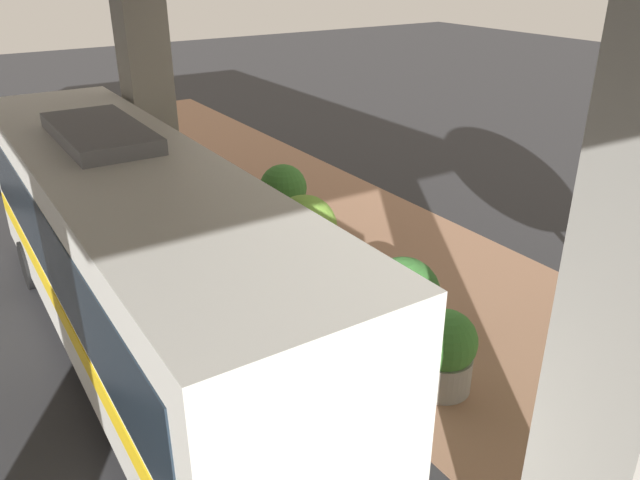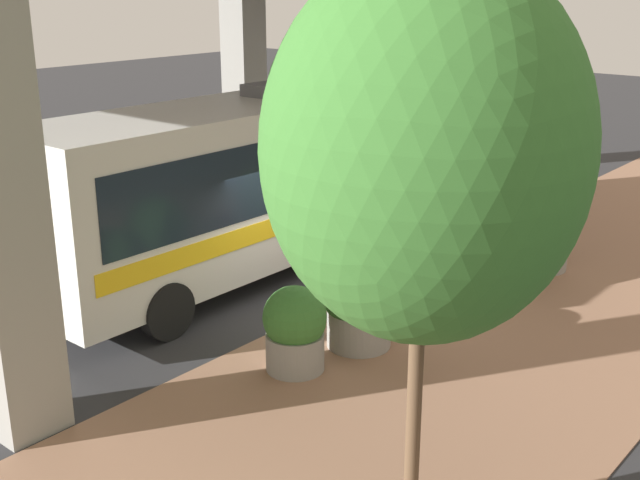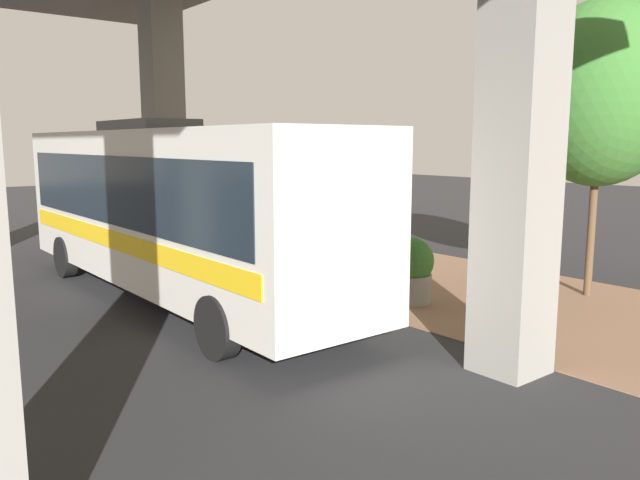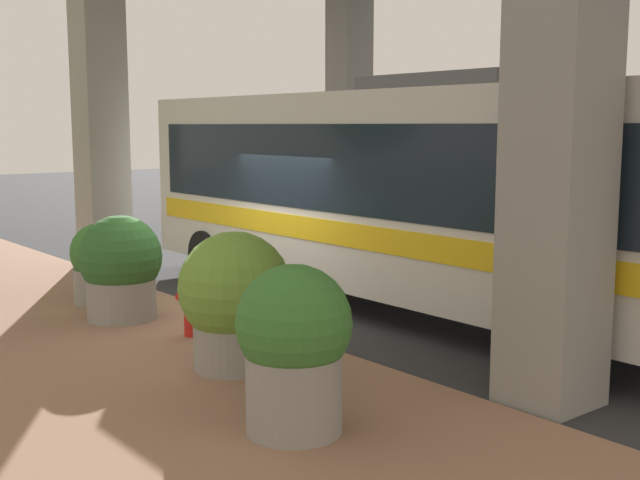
{
  "view_description": "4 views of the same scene",
  "coord_description": "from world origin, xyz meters",
  "px_view_note": "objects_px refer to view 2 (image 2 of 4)",
  "views": [
    {
      "loc": [
        4.71,
        7.7,
        6.26
      ],
      "look_at": [
        -1.29,
        -1.59,
        1.13
      ],
      "focal_mm": 35.0,
      "sensor_mm": 36.0,
      "label": 1
    },
    {
      "loc": [
        -8.65,
        10.4,
        5.81
      ],
      "look_at": [
        0.1,
        -0.08,
        1.3
      ],
      "focal_mm": 45.0,
      "sensor_mm": 36.0,
      "label": 2
    },
    {
      "loc": [
        8.01,
        10.68,
        3.27
      ],
      "look_at": [
        -0.32,
        0.23,
        1.17
      ],
      "focal_mm": 35.0,
      "sensor_mm": 36.0,
      "label": 3
    },
    {
      "loc": [
        -6.74,
        -10.56,
        2.99
      ],
      "look_at": [
        0.44,
        -1.78,
        1.37
      ],
      "focal_mm": 45.0,
      "sensor_mm": 36.0,
      "label": 4
    }
  ],
  "objects_px": {
    "planter_back": "(546,229)",
    "planter_middle": "(359,300)",
    "planter_extra": "(295,329)",
    "fire_hydrant": "(397,283)",
    "planter_front": "(463,247)",
    "street_tree_near": "(425,150)",
    "bus": "(273,170)"
  },
  "relations": [
    {
      "from": "planter_front",
      "to": "planter_extra",
      "type": "relative_size",
      "value": 1.25
    },
    {
      "from": "planter_front",
      "to": "planter_middle",
      "type": "height_order",
      "value": "planter_front"
    },
    {
      "from": "planter_extra",
      "to": "planter_middle",
      "type": "bearing_deg",
      "value": -100.55
    },
    {
      "from": "bus",
      "to": "planter_front",
      "type": "xyz_separation_m",
      "value": [
        -3.84,
        -1.15,
        -1.15
      ]
    },
    {
      "from": "planter_back",
      "to": "planter_front",
      "type": "bearing_deg",
      "value": 71.45
    },
    {
      "from": "planter_extra",
      "to": "bus",
      "type": "bearing_deg",
      "value": -43.45
    },
    {
      "from": "fire_hydrant",
      "to": "street_tree_near",
      "type": "height_order",
      "value": "street_tree_near"
    },
    {
      "from": "planter_front",
      "to": "planter_extra",
      "type": "distance_m",
      "value": 4.54
    },
    {
      "from": "fire_hydrant",
      "to": "planter_front",
      "type": "distance_m",
      "value": 1.73
    },
    {
      "from": "planter_extra",
      "to": "planter_front",
      "type": "bearing_deg",
      "value": -93.43
    },
    {
      "from": "bus",
      "to": "fire_hydrant",
      "type": "relative_size",
      "value": 9.97
    },
    {
      "from": "planter_front",
      "to": "planter_middle",
      "type": "bearing_deg",
      "value": 89.48
    },
    {
      "from": "fire_hydrant",
      "to": "street_tree_near",
      "type": "bearing_deg",
      "value": 126.03
    },
    {
      "from": "planter_middle",
      "to": "planter_back",
      "type": "relative_size",
      "value": 0.97
    },
    {
      "from": "planter_back",
      "to": "planter_middle",
      "type": "bearing_deg",
      "value": 82.1
    },
    {
      "from": "planter_extra",
      "to": "street_tree_near",
      "type": "bearing_deg",
      "value": 150.11
    },
    {
      "from": "street_tree_near",
      "to": "planter_middle",
      "type": "bearing_deg",
      "value": -45.71
    },
    {
      "from": "bus",
      "to": "planter_middle",
      "type": "distance_m",
      "value": 4.5
    },
    {
      "from": "planter_front",
      "to": "planter_back",
      "type": "xyz_separation_m",
      "value": [
        -0.71,
        -2.13,
        0.0
      ]
    },
    {
      "from": "planter_back",
      "to": "planter_extra",
      "type": "relative_size",
      "value": 1.22
    },
    {
      "from": "fire_hydrant",
      "to": "planter_front",
      "type": "relative_size",
      "value": 0.65
    },
    {
      "from": "planter_front",
      "to": "planter_extra",
      "type": "height_order",
      "value": "planter_front"
    },
    {
      "from": "planter_back",
      "to": "bus",
      "type": "bearing_deg",
      "value": 35.73
    },
    {
      "from": "planter_extra",
      "to": "street_tree_near",
      "type": "xyz_separation_m",
      "value": [
        -3.44,
        1.98,
        3.56
      ]
    },
    {
      "from": "planter_middle",
      "to": "street_tree_near",
      "type": "xyz_separation_m",
      "value": [
        -3.2,
        3.28,
        3.42
      ]
    },
    {
      "from": "planter_extra",
      "to": "fire_hydrant",
      "type": "bearing_deg",
      "value": -88.45
    },
    {
      "from": "bus",
      "to": "planter_extra",
      "type": "distance_m",
      "value": 5.1
    },
    {
      "from": "planter_front",
      "to": "planter_back",
      "type": "distance_m",
      "value": 2.24
    },
    {
      "from": "fire_hydrant",
      "to": "street_tree_near",
      "type": "xyz_separation_m",
      "value": [
        -3.52,
        4.84,
        3.68
      ]
    },
    {
      "from": "bus",
      "to": "fire_hydrant",
      "type": "xyz_separation_m",
      "value": [
        -3.49,
        0.52,
        -1.46
      ]
    },
    {
      "from": "fire_hydrant",
      "to": "planter_back",
      "type": "relative_size",
      "value": 0.66
    },
    {
      "from": "bus",
      "to": "planter_back",
      "type": "bearing_deg",
      "value": -144.27
    }
  ]
}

